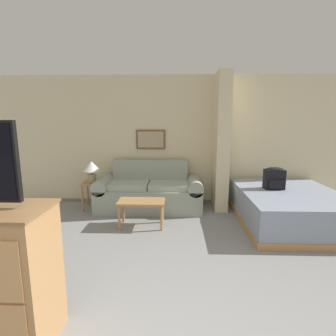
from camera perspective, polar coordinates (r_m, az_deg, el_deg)
name	(u,v)px	position (r m, az deg, el deg)	size (l,w,h in m)	color
wall_back	(172,141)	(5.43, 0.85, 5.89)	(7.28, 0.16, 2.60)	beige
wall_partition_pillar	(221,142)	(5.13, 11.50, 5.49)	(0.24, 0.62, 2.60)	beige
couch	(149,192)	(5.15, -4.08, -5.21)	(2.03, 0.84, 0.93)	#99A393
coffee_table	(141,204)	(4.31, -5.80, -7.81)	(0.75, 0.41, 0.44)	#B27F4C
side_table	(93,188)	(5.31, -16.10, -4.14)	(0.37, 0.37, 0.53)	#B27F4C
table_lamp	(92,168)	(5.23, -16.31, 0.02)	(0.34, 0.34, 0.41)	tan
bed	(288,206)	(4.92, 24.72, -7.61)	(1.63, 2.02, 0.55)	#B27F4C
backpack	(274,178)	(4.85, 22.14, -1.99)	(0.33, 0.22, 0.38)	black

